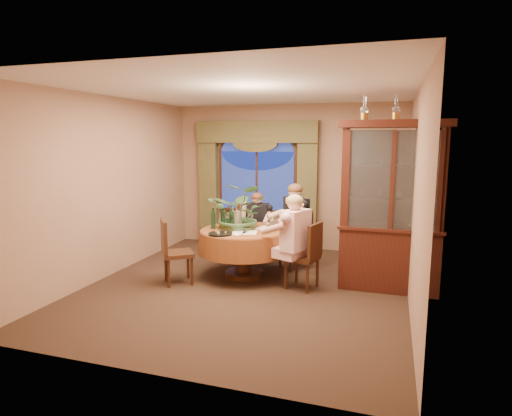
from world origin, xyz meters
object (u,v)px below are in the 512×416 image
(person_pink, at_px, (295,243))
(wine_bottle_1, at_px, (232,219))
(chair_back, at_px, (247,232))
(person_scarf, at_px, (296,227))
(centerpiece_plant, at_px, (240,190))
(oil_lamp_right, at_px, (429,107))
(oil_lamp_left, at_px, (364,108))
(person_back, at_px, (257,227))
(wine_bottle_2, at_px, (223,218))
(chair_back_right, at_px, (294,240))
(wine_bottle_4, at_px, (213,218))
(chair_right, at_px, (302,256))
(olive_bowl, at_px, (246,229))
(wine_bottle_3, at_px, (232,216))
(oil_lamp_center, at_px, (396,107))
(wine_bottle_0, at_px, (232,218))
(dining_table, at_px, (244,253))
(china_cabinet, at_px, (391,207))
(chair_front_left, at_px, (178,252))

(person_pink, relative_size, wine_bottle_1, 4.20)
(chair_back, height_order, person_scarf, person_scarf)
(centerpiece_plant, xyz_separation_m, wine_bottle_1, (-0.08, -0.18, -0.45))
(oil_lamp_right, height_order, person_pink, oil_lamp_right)
(oil_lamp_left, xyz_separation_m, person_back, (-1.81, 0.81, -1.95))
(person_scarf, height_order, wine_bottle_1, person_scarf)
(person_pink, relative_size, wine_bottle_2, 4.20)
(chair_back_right, height_order, wine_bottle_2, wine_bottle_2)
(wine_bottle_1, relative_size, wine_bottle_4, 1.00)
(chair_back, bearing_deg, person_scarf, 141.07)
(chair_right, height_order, wine_bottle_2, wine_bottle_2)
(chair_right, xyz_separation_m, chair_back, (-1.26, 1.23, 0.00))
(olive_bowl, distance_m, wine_bottle_3, 0.43)
(oil_lamp_center, relative_size, chair_back_right, 0.35)
(chair_back, distance_m, wine_bottle_0, 1.00)
(chair_back, height_order, wine_bottle_0, wine_bottle_0)
(chair_right, xyz_separation_m, wine_bottle_0, (-1.19, 0.33, 0.44))
(oil_lamp_center, bearing_deg, chair_back_right, 158.83)
(person_pink, bearing_deg, dining_table, 90.00)
(person_pink, xyz_separation_m, wine_bottle_1, (-1.07, 0.31, 0.22))
(dining_table, distance_m, olive_bowl, 0.41)
(oil_lamp_left, xyz_separation_m, oil_lamp_center, (0.42, 0.00, 0.00))
(wine_bottle_0, bearing_deg, centerpiece_plant, 20.93)
(centerpiece_plant, bearing_deg, chair_back, 102.57)
(oil_lamp_right, xyz_separation_m, person_back, (-2.64, 0.81, -1.95))
(wine_bottle_1, bearing_deg, china_cabinet, 3.60)
(oil_lamp_left, bearing_deg, wine_bottle_0, -179.69)
(chair_back, xyz_separation_m, wine_bottle_3, (0.01, -0.79, 0.44))
(oil_lamp_right, height_order, olive_bowl, oil_lamp_right)
(oil_lamp_right, relative_size, wine_bottle_3, 1.03)
(dining_table, height_order, person_pink, person_pink)
(person_pink, distance_m, centerpiece_plant, 1.30)
(dining_table, distance_m, person_scarf, 0.97)
(chair_right, relative_size, olive_bowl, 5.94)
(wine_bottle_2, bearing_deg, person_scarf, 29.46)
(oil_lamp_right, distance_m, chair_back, 3.66)
(person_scarf, xyz_separation_m, wine_bottle_1, (-0.88, -0.62, 0.19))
(chair_front_left, height_order, centerpiece_plant, centerpiece_plant)
(olive_bowl, height_order, wine_bottle_4, wine_bottle_4)
(chair_back, bearing_deg, chair_front_left, 54.77)
(person_pink, relative_size, person_scarf, 0.96)
(oil_lamp_center, relative_size, person_pink, 0.25)
(chair_front_left, distance_m, wine_bottle_1, 0.96)
(person_pink, bearing_deg, oil_lamp_center, -47.62)
(oil_lamp_left, relative_size, oil_lamp_right, 1.00)
(oil_lamp_left, distance_m, olive_bowl, 2.47)
(dining_table, bearing_deg, person_scarf, 38.55)
(dining_table, distance_m, wine_bottle_1, 0.57)
(chair_right, bearing_deg, wine_bottle_1, 95.04)
(china_cabinet, xyz_separation_m, person_pink, (-1.26, -0.46, -0.51))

